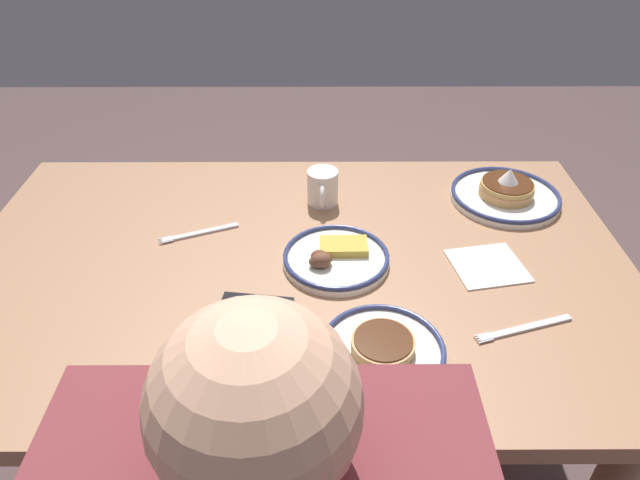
{
  "coord_description": "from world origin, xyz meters",
  "views": [
    {
      "loc": [
        -0.05,
        0.98,
        1.51
      ],
      "look_at": [
        -0.05,
        -0.04,
        0.77
      ],
      "focal_mm": 31.84,
      "sensor_mm": 36.0,
      "label": 1
    }
  ],
  "objects_px": {
    "plate_far_companion": "(382,349)",
    "fork_far": "(199,233)",
    "plate_center_pancakes": "(335,256)",
    "cell_phone": "(256,308)",
    "plate_near_main": "(506,193)",
    "fork_near": "(523,328)",
    "paper_napkin": "(487,266)",
    "butter_knife": "(158,379)",
    "coffee_mug": "(323,187)"
  },
  "relations": [
    {
      "from": "fork_near",
      "to": "fork_far",
      "type": "bearing_deg",
      "value": -25.37
    },
    {
      "from": "cell_phone",
      "to": "fork_far",
      "type": "bearing_deg",
      "value": -51.45
    },
    {
      "from": "fork_near",
      "to": "butter_knife",
      "type": "relative_size",
      "value": 0.92
    },
    {
      "from": "plate_near_main",
      "to": "plate_far_companion",
      "type": "bearing_deg",
      "value": 55.56
    },
    {
      "from": "coffee_mug",
      "to": "paper_napkin",
      "type": "relative_size",
      "value": 0.73
    },
    {
      "from": "plate_near_main",
      "to": "cell_phone",
      "type": "relative_size",
      "value": 1.92
    },
    {
      "from": "plate_far_companion",
      "to": "paper_napkin",
      "type": "distance_m",
      "value": 0.36
    },
    {
      "from": "plate_far_companion",
      "to": "coffee_mug",
      "type": "bearing_deg",
      "value": -78.72
    },
    {
      "from": "plate_center_pancakes",
      "to": "cell_phone",
      "type": "distance_m",
      "value": 0.22
    },
    {
      "from": "plate_center_pancakes",
      "to": "fork_far",
      "type": "relative_size",
      "value": 1.3
    },
    {
      "from": "plate_center_pancakes",
      "to": "paper_napkin",
      "type": "xyz_separation_m",
      "value": [
        -0.33,
        0.02,
        -0.01
      ]
    },
    {
      "from": "fork_near",
      "to": "plate_far_companion",
      "type": "bearing_deg",
      "value": 13.0
    },
    {
      "from": "plate_far_companion",
      "to": "coffee_mug",
      "type": "distance_m",
      "value": 0.53
    },
    {
      "from": "plate_far_companion",
      "to": "fork_far",
      "type": "height_order",
      "value": "plate_far_companion"
    },
    {
      "from": "coffee_mug",
      "to": "paper_napkin",
      "type": "height_order",
      "value": "coffee_mug"
    },
    {
      "from": "plate_far_companion",
      "to": "fork_near",
      "type": "bearing_deg",
      "value": -167.0
    },
    {
      "from": "fork_far",
      "to": "fork_near",
      "type": "bearing_deg",
      "value": 154.63
    },
    {
      "from": "plate_near_main",
      "to": "coffee_mug",
      "type": "xyz_separation_m",
      "value": [
        0.47,
        0.01,
        0.03
      ]
    },
    {
      "from": "plate_center_pancakes",
      "to": "paper_napkin",
      "type": "distance_m",
      "value": 0.33
    },
    {
      "from": "cell_phone",
      "to": "fork_near",
      "type": "relative_size",
      "value": 0.71
    },
    {
      "from": "fork_far",
      "to": "plate_center_pancakes",
      "type": "bearing_deg",
      "value": 161.65
    },
    {
      "from": "paper_napkin",
      "to": "fork_near",
      "type": "relative_size",
      "value": 0.74
    },
    {
      "from": "plate_far_companion",
      "to": "butter_knife",
      "type": "bearing_deg",
      "value": 8.02
    },
    {
      "from": "plate_near_main",
      "to": "paper_napkin",
      "type": "distance_m",
      "value": 0.3
    },
    {
      "from": "plate_center_pancakes",
      "to": "fork_near",
      "type": "height_order",
      "value": "plate_center_pancakes"
    },
    {
      "from": "paper_napkin",
      "to": "plate_far_companion",
      "type": "bearing_deg",
      "value": 45.27
    },
    {
      "from": "plate_far_companion",
      "to": "fork_far",
      "type": "relative_size",
      "value": 1.27
    },
    {
      "from": "paper_napkin",
      "to": "fork_near",
      "type": "bearing_deg",
      "value": 96.1
    },
    {
      "from": "cell_phone",
      "to": "plate_center_pancakes",
      "type": "bearing_deg",
      "value": -129.04
    },
    {
      "from": "plate_center_pancakes",
      "to": "paper_napkin",
      "type": "bearing_deg",
      "value": 176.67
    },
    {
      "from": "plate_far_companion",
      "to": "fork_far",
      "type": "distance_m",
      "value": 0.55
    },
    {
      "from": "plate_center_pancakes",
      "to": "plate_near_main",
      "type": "bearing_deg",
      "value": -149.97
    },
    {
      "from": "plate_near_main",
      "to": "fork_near",
      "type": "xyz_separation_m",
      "value": [
        0.09,
        0.47,
        -0.02
      ]
    },
    {
      "from": "butter_knife",
      "to": "plate_center_pancakes",
      "type": "bearing_deg",
      "value": -133.52
    },
    {
      "from": "cell_phone",
      "to": "fork_near",
      "type": "height_order",
      "value": "cell_phone"
    },
    {
      "from": "cell_phone",
      "to": "paper_napkin",
      "type": "height_order",
      "value": "cell_phone"
    },
    {
      "from": "coffee_mug",
      "to": "paper_napkin",
      "type": "xyz_separation_m",
      "value": [
        -0.36,
        0.26,
        -0.04
      ]
    },
    {
      "from": "fork_near",
      "to": "butter_knife",
      "type": "xyz_separation_m",
      "value": [
        0.67,
        0.12,
        -0.0
      ]
    },
    {
      "from": "plate_center_pancakes",
      "to": "plate_far_companion",
      "type": "xyz_separation_m",
      "value": [
        -0.08,
        0.28,
        0.0
      ]
    },
    {
      "from": "fork_far",
      "to": "butter_knife",
      "type": "relative_size",
      "value": 0.83
    },
    {
      "from": "plate_far_companion",
      "to": "fork_far",
      "type": "xyz_separation_m",
      "value": [
        0.4,
        -0.38,
        -0.01
      ]
    },
    {
      "from": "paper_napkin",
      "to": "butter_knife",
      "type": "bearing_deg",
      "value": 25.76
    },
    {
      "from": "paper_napkin",
      "to": "butter_knife",
      "type": "height_order",
      "value": "butter_knife"
    },
    {
      "from": "plate_near_main",
      "to": "fork_near",
      "type": "bearing_deg",
      "value": 79.15
    },
    {
      "from": "plate_center_pancakes",
      "to": "plate_far_companion",
      "type": "height_order",
      "value": "plate_center_pancakes"
    },
    {
      "from": "plate_near_main",
      "to": "fork_far",
      "type": "height_order",
      "value": "plate_near_main"
    },
    {
      "from": "plate_near_main",
      "to": "coffee_mug",
      "type": "relative_size",
      "value": 2.53
    },
    {
      "from": "plate_center_pancakes",
      "to": "fork_near",
      "type": "distance_m",
      "value": 0.41
    },
    {
      "from": "plate_center_pancakes",
      "to": "butter_knife",
      "type": "relative_size",
      "value": 1.07
    },
    {
      "from": "plate_far_companion",
      "to": "cell_phone",
      "type": "bearing_deg",
      "value": -27.01
    }
  ]
}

